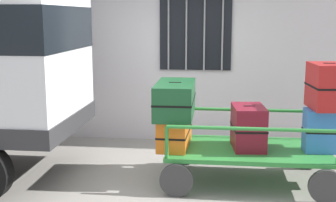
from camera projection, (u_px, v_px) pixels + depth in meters
ground_plane at (157, 182)px, 5.97m from camera, size 40.00×40.00×0.00m
luggage_cart at (247, 154)px, 5.90m from camera, size 2.15×1.28×0.46m
cart_railing at (249, 123)px, 5.82m from camera, size 2.03×1.14×0.42m
suitcase_left_bottom at (175, 131)px, 5.95m from camera, size 0.40×0.84×0.40m
suitcase_left_middle at (175, 99)px, 5.92m from camera, size 0.50×1.04×0.45m
suitcase_midleft_bottom at (248, 127)px, 5.85m from camera, size 0.46×0.66×0.56m
suitcase_center_bottom at (325, 131)px, 5.69m from camera, size 0.54×0.32×0.55m
suitcase_center_middle at (328, 86)px, 5.61m from camera, size 0.47×0.63×0.57m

